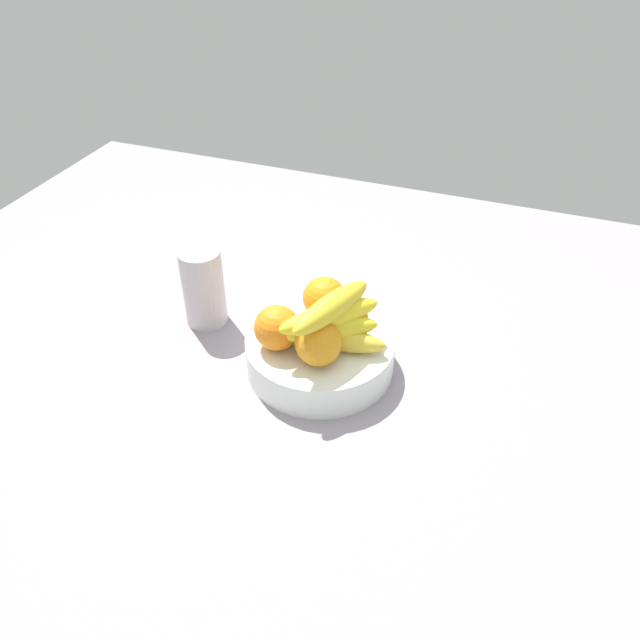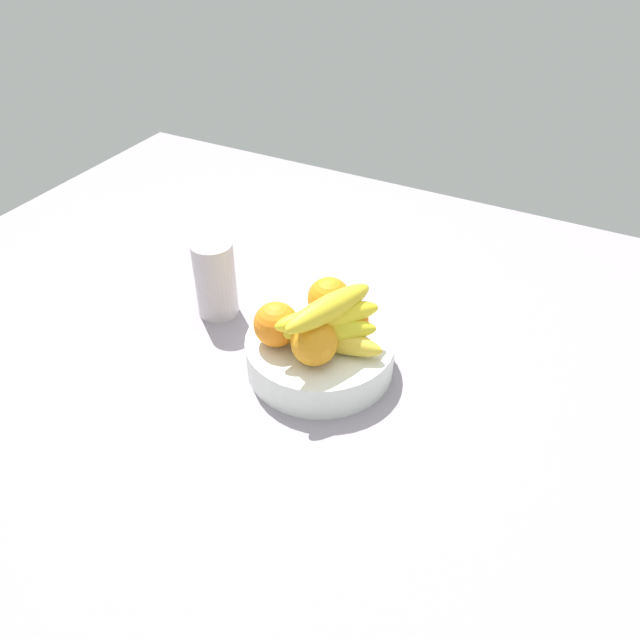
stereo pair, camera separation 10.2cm
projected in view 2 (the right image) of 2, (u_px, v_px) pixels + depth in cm
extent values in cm
cube|color=gray|center=(315.00, 366.00, 110.69)|extent=(180.00, 140.00, 3.00)
cylinder|color=white|center=(320.00, 353.00, 106.52)|extent=(24.76, 24.76, 6.07)
sphere|color=orange|center=(328.00, 298.00, 107.46)|extent=(7.38, 7.38, 7.38)
sphere|color=orange|center=(276.00, 324.00, 101.82)|extent=(7.38, 7.38, 7.38)
sphere|color=orange|center=(314.00, 342.00, 98.25)|extent=(7.38, 7.38, 7.38)
sphere|color=orange|center=(346.00, 321.00, 102.45)|extent=(7.38, 7.38, 7.38)
ellipsoid|color=gold|center=(332.00, 339.00, 101.58)|extent=(17.31, 5.61, 4.00)
ellipsoid|color=yellow|center=(323.00, 329.00, 100.03)|extent=(16.86, 11.59, 4.00)
ellipsoid|color=yellow|center=(327.00, 317.00, 98.91)|extent=(14.76, 14.94, 4.00)
ellipsoid|color=yellow|center=(329.00, 308.00, 97.08)|extent=(9.71, 17.32, 4.00)
cylinder|color=#BCB4B6|center=(215.00, 279.00, 116.15)|extent=(7.54, 7.54, 14.92)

